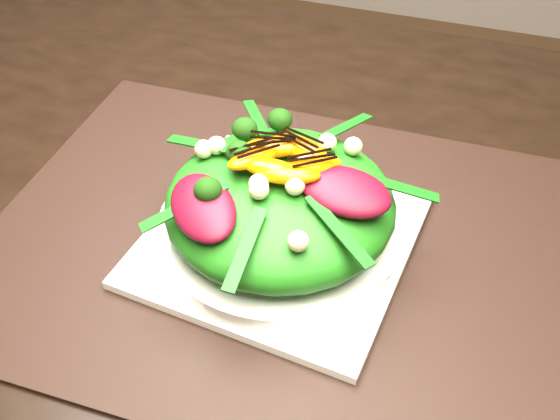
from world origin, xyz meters
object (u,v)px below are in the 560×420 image
(orange_segment, at_px, (278,147))
(lettuce_mound, at_px, (280,203))
(placemat, at_px, (280,243))
(dining_table, at_px, (506,299))
(plate_base, at_px, (280,238))
(salad_bowl, at_px, (280,228))

(orange_segment, bearing_deg, lettuce_mound, -67.34)
(placemat, bearing_deg, lettuce_mound, 90.00)
(placemat, distance_m, orange_segment, 0.10)
(dining_table, height_order, lettuce_mound, dining_table)
(dining_table, height_order, placemat, dining_table)
(lettuce_mound, bearing_deg, plate_base, 0.00)
(plate_base, relative_size, salad_bowl, 1.04)
(placemat, distance_m, lettuce_mound, 0.05)
(dining_table, distance_m, salad_bowl, 0.22)
(salad_bowl, bearing_deg, orange_segment, 112.66)
(plate_base, xyz_separation_m, orange_segment, (-0.01, 0.03, 0.09))
(salad_bowl, bearing_deg, plate_base, 90.00)
(plate_base, xyz_separation_m, lettuce_mound, (0.00, 0.00, 0.05))
(orange_segment, bearing_deg, salad_bowl, -67.34)
(placemat, relative_size, salad_bowl, 2.43)
(orange_segment, bearing_deg, dining_table, -2.01)
(placemat, bearing_deg, dining_table, 4.79)
(dining_table, relative_size, plate_base, 6.76)
(placemat, bearing_deg, plate_base, 90.00)
(dining_table, relative_size, salad_bowl, 7.01)
(placemat, height_order, lettuce_mound, lettuce_mound)
(plate_base, distance_m, orange_segment, 0.09)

